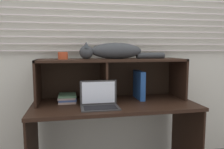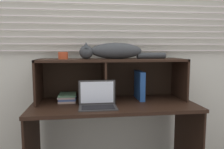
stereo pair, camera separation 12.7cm
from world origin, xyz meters
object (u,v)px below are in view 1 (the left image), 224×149
at_px(small_basket, 63,56).
at_px(book_stack, 67,98).
at_px(laptop, 99,101).
at_px(cat, 114,51).
at_px(binder_upright, 139,85).

bearing_deg(small_basket, book_stack, 8.14).
bearing_deg(small_basket, laptop, -39.21).
height_order(cat, binder_upright, cat).
height_order(book_stack, small_basket, small_basket).
bearing_deg(book_stack, binder_upright, -0.35).
relative_size(laptop, book_stack, 1.46).
bearing_deg(cat, laptop, -125.50).
bearing_deg(binder_upright, small_basket, 180.00).
xyz_separation_m(laptop, binder_upright, (0.43, 0.25, 0.09)).
relative_size(cat, laptop, 2.62).
height_order(cat, small_basket, cat).
bearing_deg(laptop, book_stack, 137.36).
height_order(binder_upright, small_basket, small_basket).
relative_size(binder_upright, book_stack, 1.27).
distance_m(cat, binder_upright, 0.42).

